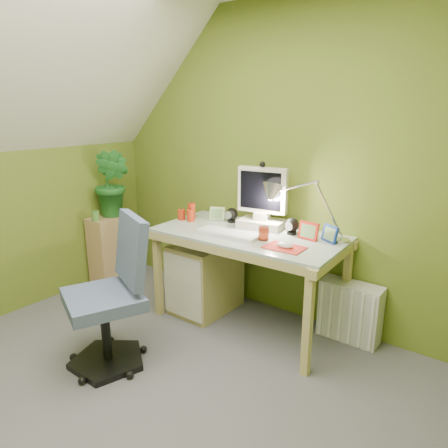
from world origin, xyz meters
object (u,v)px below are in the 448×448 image
Objects in this scene: desk at (248,279)px; potted_plant at (112,183)px; radiator at (350,311)px; task_chair at (103,297)px; monitor at (262,192)px; desk_lamp at (318,196)px; side_ledge at (111,249)px.

potted_plant is (-1.47, -0.06, 0.59)m from desk.
desk is 0.77m from radiator.
desk is 1.46× the size of task_chair.
monitor is 0.88× the size of potted_plant.
desk_lamp reaches higher than potted_plant.
desk_lamp reaches higher than side_ledge.
monitor is 1.68m from side_ledge.
monitor is (0.00, 0.18, 0.65)m from desk.
side_ledge reaches higher than radiator.
monitor is 1.29× the size of radiator.
side_ledge is (-1.95, -0.29, -0.72)m from desk_lamp.
desk is at bearing -100.08° from monitor.
side_ledge is 0.64m from potted_plant.
radiator is at bearing 70.83° from task_chair.
task_chair reaches higher than side_ledge.
radiator is (0.71, 0.09, -0.80)m from monitor.
side_ledge is 1.02× the size of potted_plant.
desk_lamp reaches higher than radiator.
monitor is at bearing 9.29° from potted_plant.
desk_lamp is 0.64× the size of task_chair.
desk is at bearing 2.34° from potted_plant.
desk_lamp is at bearing 7.13° from potted_plant.
desk is 1.58m from potted_plant.
monitor is at bearing 178.80° from desk_lamp.
desk reaches higher than radiator.
side_ledge is at bearing -123.03° from potted_plant.
potted_plant is 1.46× the size of radiator.
desk reaches higher than side_ledge.
desk is at bearing -159.40° from desk_lamp.
monitor is 1.49m from potted_plant.
task_chair is (1.03, -0.93, -0.48)m from potted_plant.
potted_plant is (-1.47, -0.24, -0.06)m from monitor.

